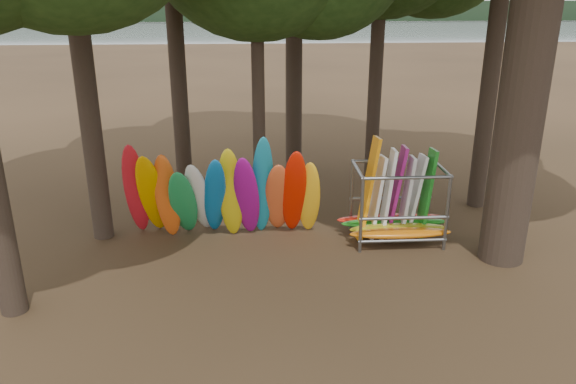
{
  "coord_description": "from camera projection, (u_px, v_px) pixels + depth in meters",
  "views": [
    {
      "loc": [
        -1.17,
        -12.75,
        6.61
      ],
      "look_at": [
        -0.25,
        1.5,
        1.4
      ],
      "focal_mm": 35.0,
      "sensor_mm": 36.0,
      "label": 1
    }
  ],
  "objects": [
    {
      "name": "lake",
      "position": [
        260.0,
        44.0,
        70.54
      ],
      "size": [
        160.0,
        160.0,
        0.0
      ],
      "primitive_type": "plane",
      "color": "gray",
      "rests_on": "ground"
    },
    {
      "name": "kayak_row",
      "position": [
        222.0,
        195.0,
        15.22
      ],
      "size": [
        5.42,
        2.03,
        3.2
      ],
      "color": "#B3141E",
      "rests_on": "ground"
    },
    {
      "name": "far_shore",
      "position": [
        256.0,
        11.0,
        116.73
      ],
      "size": [
        160.0,
        4.0,
        4.0
      ],
      "primitive_type": "cube",
      "color": "black",
      "rests_on": "ground"
    },
    {
      "name": "storage_rack",
      "position": [
        397.0,
        206.0,
        15.36
      ],
      "size": [
        3.16,
        1.55,
        2.92
      ],
      "color": "slate",
      "rests_on": "ground"
    },
    {
      "name": "ground",
      "position": [
        302.0,
        263.0,
        14.29
      ],
      "size": [
        120.0,
        120.0,
        0.0
      ],
      "primitive_type": "plane",
      "color": "#47331E",
      "rests_on": "ground"
    }
  ]
}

